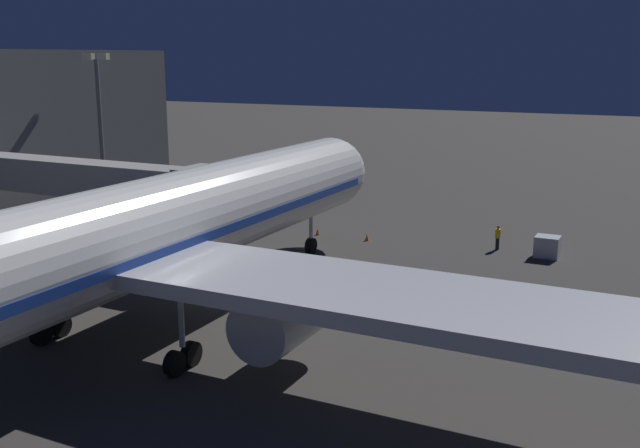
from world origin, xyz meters
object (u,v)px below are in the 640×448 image
(airliner_at_gate, at_px, (98,249))
(baggage_container_near_belt, at_px, (547,247))
(jet_bridge, at_px, (103,181))
(ground_crew_near_nose_gear, at_px, (498,236))
(apron_floodlight_mast, at_px, (100,118))
(traffic_cone_nose_starboard, at_px, (318,232))
(traffic_cone_nose_port, at_px, (367,237))

(airliner_at_gate, height_order, baggage_container_near_belt, airliner_at_gate)
(jet_bridge, relative_size, ground_crew_near_nose_gear, 12.97)
(apron_floodlight_mast, height_order, baggage_container_near_belt, apron_floodlight_mast)
(airliner_at_gate, xyz_separation_m, traffic_cone_nose_starboard, (2.20, -27.39, -5.26))
(baggage_container_near_belt, bearing_deg, jet_bridge, 26.14)
(airliner_at_gate, xyz_separation_m, baggage_container_near_belt, (-15.95, -28.75, -4.75))
(apron_floodlight_mast, bearing_deg, traffic_cone_nose_port, 178.83)
(baggage_container_near_belt, bearing_deg, airliner_at_gate, 60.98)
(apron_floodlight_mast, bearing_deg, airliner_at_gate, 132.37)
(baggage_container_near_belt, distance_m, ground_crew_near_nose_gear, 3.80)
(ground_crew_near_nose_gear, bearing_deg, traffic_cone_nose_port, 10.56)
(airliner_at_gate, distance_m, baggage_container_near_belt, 33.22)
(airliner_at_gate, height_order, traffic_cone_nose_port, airliner_at_gate)
(baggage_container_near_belt, relative_size, ground_crew_near_nose_gear, 0.92)
(airliner_at_gate, bearing_deg, baggage_container_near_belt, -119.02)
(jet_bridge, height_order, baggage_container_near_belt, jet_bridge)
(airliner_at_gate, bearing_deg, jet_bridge, -48.09)
(airliner_at_gate, bearing_deg, ground_crew_near_nose_gear, -112.62)
(ground_crew_near_nose_gear, relative_size, traffic_cone_nose_port, 3.44)
(traffic_cone_nose_starboard, bearing_deg, airliner_at_gate, 94.59)
(apron_floodlight_mast, distance_m, baggage_container_near_belt, 42.21)
(apron_floodlight_mast, bearing_deg, traffic_cone_nose_starboard, 178.61)
(traffic_cone_nose_starboard, bearing_deg, apron_floodlight_mast, -1.39)
(apron_floodlight_mast, height_order, traffic_cone_nose_starboard, apron_floodlight_mast)
(apron_floodlight_mast, relative_size, traffic_cone_nose_port, 26.68)
(baggage_container_near_belt, distance_m, traffic_cone_nose_starboard, 18.20)
(jet_bridge, relative_size, traffic_cone_nose_starboard, 44.67)
(jet_bridge, height_order, apron_floodlight_mast, apron_floodlight_mast)
(ground_crew_near_nose_gear, height_order, traffic_cone_nose_port, ground_crew_near_nose_gear)
(jet_bridge, distance_m, baggage_container_near_belt, 32.65)
(airliner_at_gate, distance_m, traffic_cone_nose_starboard, 27.97)
(jet_bridge, relative_size, baggage_container_near_belt, 14.16)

